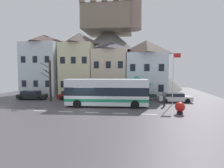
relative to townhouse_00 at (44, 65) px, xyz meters
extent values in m
cube|color=#504A50|center=(10.89, -12.12, -5.56)|extent=(40.00, 60.00, 0.06)
cube|color=silver|center=(3.39, -13.16, -5.53)|extent=(1.60, 0.20, 0.01)
cube|color=silver|center=(6.39, -13.16, -5.53)|extent=(1.60, 0.20, 0.01)
cube|color=silver|center=(9.39, -13.16, -5.53)|extent=(1.60, 0.20, 0.01)
cube|color=silver|center=(12.39, -13.16, -5.53)|extent=(1.60, 0.20, 0.01)
cube|color=silver|center=(15.39, -13.16, -5.53)|extent=(1.60, 0.20, 0.01)
cube|color=silver|center=(18.39, -13.16, -5.53)|extent=(1.60, 0.20, 0.01)
cube|color=silver|center=(0.00, 0.00, -0.81)|extent=(6.49, 6.25, 9.45)
pyramid|color=brown|center=(0.00, 0.00, 4.73)|extent=(6.49, 6.25, 1.61)
cube|color=black|center=(-2.16, -3.15, -3.27)|extent=(0.80, 0.06, 1.10)
cube|color=black|center=(0.00, -3.15, -3.27)|extent=(0.80, 0.06, 1.10)
cube|color=black|center=(2.16, -3.15, -3.27)|extent=(0.80, 0.06, 1.10)
cube|color=black|center=(-2.16, -3.15, 0.84)|extent=(0.80, 0.06, 1.10)
cube|color=black|center=(0.00, -3.15, 0.84)|extent=(0.80, 0.06, 1.10)
cube|color=black|center=(2.16, -3.15, 0.84)|extent=(0.80, 0.06, 1.10)
cube|color=beige|center=(6.75, 0.27, -0.94)|extent=(5.55, 6.79, 9.19)
pyramid|color=#4F3F3D|center=(6.75, 0.27, 4.70)|extent=(5.55, 6.79, 2.09)
cube|color=black|center=(4.90, -3.15, -3.34)|extent=(0.80, 0.06, 1.10)
cube|color=black|center=(6.75, -3.15, -3.34)|extent=(0.80, 0.06, 1.10)
cube|color=black|center=(8.60, -3.15, -3.34)|extent=(0.80, 0.06, 1.10)
cube|color=black|center=(4.90, -3.15, 0.66)|extent=(0.80, 0.06, 1.10)
cube|color=black|center=(6.75, -3.15, 0.66)|extent=(0.80, 0.06, 1.10)
cube|color=black|center=(8.60, -3.15, 0.66)|extent=(0.80, 0.06, 1.10)
cube|color=beige|center=(12.56, -0.43, -1.52)|extent=(5.84, 5.38, 8.03)
pyramid|color=#37313A|center=(12.56, -0.43, 3.17)|extent=(5.84, 5.38, 1.34)
cube|color=black|center=(10.61, -3.15, -3.61)|extent=(0.80, 0.06, 1.10)
cube|color=black|center=(12.56, -3.15, -3.61)|extent=(0.80, 0.06, 1.10)
cube|color=black|center=(14.51, -3.15, -3.61)|extent=(0.80, 0.06, 1.10)
cube|color=black|center=(10.61, -3.15, -0.12)|extent=(0.80, 0.06, 1.10)
cube|color=black|center=(12.56, -3.15, -0.12)|extent=(0.80, 0.06, 1.10)
cube|color=black|center=(14.51, -3.15, -0.12)|extent=(0.80, 0.06, 1.10)
cube|color=silver|center=(18.66, -0.05, -1.86)|extent=(6.60, 6.15, 7.34)
pyramid|color=brown|center=(18.66, -0.05, 2.96)|extent=(6.60, 6.15, 2.30)
cube|color=black|center=(16.46, -3.15, -3.78)|extent=(0.80, 0.06, 1.10)
cube|color=black|center=(18.66, -3.15, -3.78)|extent=(0.80, 0.06, 1.10)
cube|color=black|center=(20.86, -3.15, -3.78)|extent=(0.80, 0.06, 1.10)
cube|color=black|center=(16.46, -3.15, -0.58)|extent=(0.80, 0.06, 1.10)
cube|color=black|center=(18.66, -3.15, -0.58)|extent=(0.80, 0.06, 1.10)
cube|color=black|center=(20.86, -3.15, -0.58)|extent=(0.80, 0.06, 1.10)
cone|color=slate|center=(9.50, 16.78, 2.35)|extent=(37.72, 37.72, 15.76)
cube|color=#806E5D|center=(9.50, 16.78, 11.98)|extent=(12.05, 12.05, 6.03)
cylinder|color=#846A62|center=(15.52, 13.77, 13.26)|extent=(5.21, 5.21, 8.59)
cube|color=#806E5D|center=(4.14, 10.76, 15.36)|extent=(1.34, 0.70, 0.72)
cube|color=#806E5D|center=(6.82, 10.76, 15.36)|extent=(1.34, 0.70, 0.72)
cube|color=#806E5D|center=(9.50, 10.76, 15.36)|extent=(1.34, 0.70, 0.72)
cube|color=white|center=(13.40, -9.69, -4.68)|extent=(10.28, 3.09, 1.20)
cube|color=#1E8C60|center=(13.40, -9.69, -4.62)|extent=(10.30, 3.11, 0.36)
cube|color=#19232D|center=(13.40, -9.69, -3.57)|extent=(10.18, 3.05, 1.01)
cube|color=white|center=(13.40, -9.69, -2.59)|extent=(10.28, 3.09, 0.95)
cube|color=#19232D|center=(18.48, -9.35, -3.57)|extent=(0.20, 2.04, 0.97)
cylinder|color=black|center=(16.76, -8.30, -5.03)|extent=(1.02, 0.35, 1.00)
cylinder|color=black|center=(16.91, -10.62, -5.03)|extent=(1.02, 0.35, 1.00)
cylinder|color=black|center=(9.88, -8.75, -5.03)|extent=(1.02, 0.35, 1.00)
cylinder|color=black|center=(10.03, -11.08, -5.03)|extent=(1.02, 0.35, 1.00)
cylinder|color=#473D33|center=(15.38, -4.13, -4.33)|extent=(0.14, 0.14, 2.40)
cylinder|color=#473D33|center=(18.68, -4.13, -4.33)|extent=(0.14, 0.14, 2.40)
cylinder|color=#473D33|center=(15.38, -7.43, -4.33)|extent=(0.14, 0.14, 2.40)
cylinder|color=#473D33|center=(18.68, -7.43, -4.33)|extent=(0.14, 0.14, 2.40)
pyramid|color=#2C7971|center=(17.03, -5.78, -2.49)|extent=(3.60, 3.60, 1.29)
cube|color=white|center=(22.54, -5.11, -5.03)|extent=(4.66, 2.02, 0.64)
cube|color=#1E232D|center=(22.31, -5.12, -4.49)|extent=(2.82, 1.73, 0.45)
cylinder|color=black|center=(24.03, -4.17, -5.21)|extent=(0.65, 0.22, 0.64)
cylinder|color=black|center=(24.09, -5.95, -5.21)|extent=(0.65, 0.22, 0.64)
cylinder|color=black|center=(20.99, -4.28, -5.21)|extent=(0.65, 0.22, 0.64)
cylinder|color=black|center=(21.05, -6.06, -5.21)|extent=(0.65, 0.22, 0.64)
cube|color=black|center=(0.95, -5.78, -5.04)|extent=(4.44, 1.96, 0.63)
cube|color=#1E232D|center=(0.73, -5.79, -4.47)|extent=(2.69, 1.65, 0.52)
cylinder|color=black|center=(2.34, -4.88, -5.21)|extent=(0.65, 0.24, 0.64)
cylinder|color=black|center=(2.43, -6.51, -5.21)|extent=(0.65, 0.24, 0.64)
cylinder|color=black|center=(-0.53, -5.05, -5.21)|extent=(0.65, 0.24, 0.64)
cylinder|color=black|center=(-0.43, -6.67, -5.21)|extent=(0.65, 0.24, 0.64)
cube|color=maroon|center=(7.41, -5.25, -5.02)|extent=(4.53, 1.84, 0.66)
cube|color=#1E232D|center=(7.19, -5.24, -4.44)|extent=(2.73, 1.60, 0.50)
cylinder|color=black|center=(8.91, -4.44, -5.21)|extent=(0.64, 0.21, 0.64)
cylinder|color=black|center=(8.88, -6.11, -5.21)|extent=(0.64, 0.21, 0.64)
cylinder|color=black|center=(5.94, -4.38, -5.21)|extent=(0.64, 0.21, 0.64)
cylinder|color=black|center=(5.91, -6.06, -5.21)|extent=(0.64, 0.21, 0.64)
cylinder|color=#2D2D38|center=(20.63, -8.65, -5.11)|extent=(0.13, 0.13, 0.85)
cylinder|color=#2D2D38|center=(20.49, -8.80, -5.11)|extent=(0.13, 0.13, 0.85)
cylinder|color=#2D382D|center=(20.56, -8.73, -4.45)|extent=(0.33, 0.33, 0.58)
sphere|color=#9E7A60|center=(20.56, -8.73, -4.05)|extent=(0.22, 0.22, 0.22)
cylinder|color=#38332D|center=(18.51, -7.42, -5.16)|extent=(0.15, 0.15, 0.74)
cylinder|color=#38332D|center=(18.45, -7.23, -5.16)|extent=(0.15, 0.15, 0.74)
cylinder|color=#2D382D|center=(18.48, -7.33, -4.51)|extent=(0.31, 0.31, 0.66)
sphere|color=tan|center=(18.48, -7.33, -4.06)|extent=(0.24, 0.24, 0.24)
cube|color=#33473D|center=(19.46, -3.83, -5.08)|extent=(1.42, 0.45, 0.08)
cube|color=#33473D|center=(19.46, -3.61, -4.86)|extent=(1.42, 0.06, 0.40)
cube|color=#2D2D33|center=(18.82, -3.83, -5.31)|extent=(0.08, 0.36, 0.45)
cube|color=#2D2D33|center=(20.09, -3.83, -5.31)|extent=(0.08, 0.36, 0.45)
cylinder|color=silver|center=(21.83, -7.16, -2.13)|extent=(0.10, 0.10, 6.81)
cube|color=red|center=(22.28, -7.16, 0.92)|extent=(0.90, 0.03, 0.56)
cylinder|color=black|center=(21.56, -12.61, -5.41)|extent=(0.61, 0.61, 0.25)
sphere|color=red|center=(21.56, -12.61, -4.78)|extent=(1.01, 1.01, 1.01)
cylinder|color=#382D28|center=(4.65, -7.12, -2.54)|extent=(0.31, 0.31, 5.98)
cylinder|color=#382D28|center=(4.55, -6.81, -1.87)|extent=(0.29, 0.68, 0.79)
cylinder|color=#382D28|center=(4.40, -7.25, -1.32)|extent=(0.61, 0.37, 0.75)
cylinder|color=#382D28|center=(4.26, -7.36, -1.20)|extent=(0.88, 0.57, 0.69)
cylinder|color=#382D28|center=(4.38, -6.57, -1.00)|extent=(0.63, 1.16, 0.76)
cylinder|color=#382D28|center=(4.14, -7.47, -1.74)|extent=(1.11, 0.78, 0.94)
cylinder|color=#382D28|center=(4.85, -7.36, -1.52)|extent=(0.51, 0.57, 0.78)
cylinder|color=#382D28|center=(3.97, -7.19, -0.30)|extent=(1.42, 0.20, 0.76)
camera|label=1|loc=(17.09, -31.75, -1.02)|focal=28.91mm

